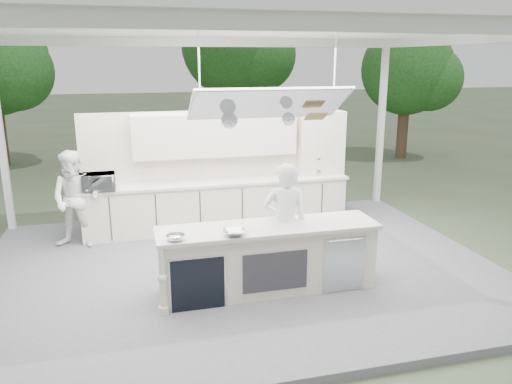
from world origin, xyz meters
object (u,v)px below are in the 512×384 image
object	(u,v)px
demo_island	(267,258)
sous_chef	(75,200)
back_counter	(218,204)
head_chef	(285,224)

from	to	relation	value
demo_island	sous_chef	world-z (taller)	sous_chef
back_counter	demo_island	bearing A→B (deg)	-86.37
demo_island	back_counter	bearing A→B (deg)	93.63
back_counter	sous_chef	bearing A→B (deg)	-172.18
demo_island	back_counter	world-z (taller)	same
back_counter	sous_chef	world-z (taller)	sous_chef
back_counter	head_chef	distance (m)	2.68
back_counter	head_chef	bearing A→B (deg)	-79.00
back_counter	head_chef	world-z (taller)	head_chef
head_chef	demo_island	bearing A→B (deg)	39.37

